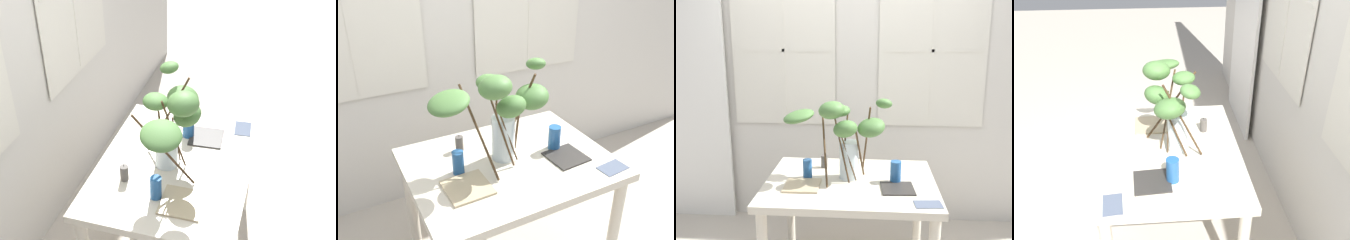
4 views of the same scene
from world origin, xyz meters
The scene contains 10 objects.
back_wall_with_windows centered at (0.00, 0.98, 1.47)m, with size 5.97×0.14×2.93m.
curtain_sheer_side centered at (-1.64, 0.85, 1.15)m, with size 0.91×0.03×2.31m, color white.
dining_table centered at (0.00, 0.00, 0.65)m, with size 1.16×0.90×0.75m.
vase_with_branches centered at (-0.05, 0.00, 1.10)m, with size 0.77×0.39×0.58m.
drinking_glass_blue_left centered at (-0.30, 0.02, 0.82)m, with size 0.06×0.06×0.14m, color #235693.
drinking_glass_blue_right centered at (0.31, -0.01, 0.83)m, with size 0.08×0.08×0.15m, color #235693.
plate_square_left centered at (-0.32, -0.13, 0.76)m, with size 0.23×0.23×0.01m, color tan.
plate_square_right centered at (0.32, -0.12, 0.76)m, with size 0.21×0.21×0.01m, color #2D2B28.
napkin_folded centered at (0.48, -0.34, 0.75)m, with size 0.16×0.11×0.00m, color #4C566B.
pillar_candle centered at (-0.21, 0.24, 0.80)m, with size 0.05×0.05×0.11m.
Camera 3 is at (0.14, -2.39, 1.75)m, focal length 39.52 mm.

